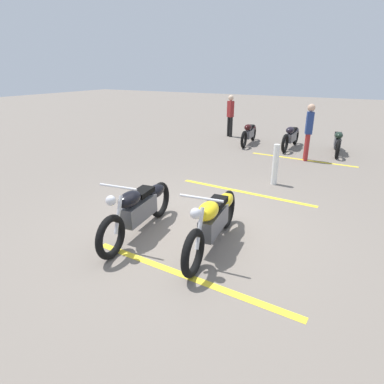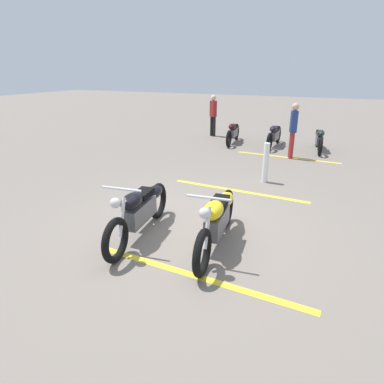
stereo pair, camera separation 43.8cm
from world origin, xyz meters
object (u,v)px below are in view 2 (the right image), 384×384
object	(u,v)px
motorcycle_dark_foreground	(140,209)
bystander_secondary	(293,128)
motorcycle_row_center	(233,132)
motorcycle_row_left	(275,135)
bystander_near_row	(213,113)
motorcycle_bright_foreground	(217,218)
motorcycle_row_far_left	(319,139)
bollard_post	(266,163)

from	to	relation	value
motorcycle_dark_foreground	bystander_secondary	distance (m)	6.44
motorcycle_row_center	motorcycle_dark_foreground	bearing A→B (deg)	0.30
motorcycle_row_left	bystander_near_row	xyz separation A→B (m)	(0.89, 2.69, 0.49)
motorcycle_bright_foreground	bystander_secondary	size ratio (longest dim) A/B	1.33
motorcycle_dark_foreground	motorcycle_row_far_left	bearing A→B (deg)	156.76
motorcycle_row_far_left	bystander_secondary	size ratio (longest dim) A/B	1.18
motorcycle_bright_foreground	bystander_near_row	world-z (taller)	bystander_near_row
bystander_near_row	bollard_post	xyz separation A→B (m)	(-4.99, -3.26, -0.43)
motorcycle_dark_foreground	motorcycle_row_left	world-z (taller)	motorcycle_dark_foreground
motorcycle_row_far_left	bollard_post	bearing A→B (deg)	-20.67
motorcycle_bright_foreground	bystander_near_row	size ratio (longest dim) A/B	1.35
motorcycle_row_far_left	bystander_secondary	bearing A→B (deg)	-34.39
motorcycle_dark_foreground	bollard_post	distance (m)	3.82
motorcycle_bright_foreground	bystander_near_row	bearing A→B (deg)	-165.16
motorcycle_row_center	motorcycle_row_far_left	bearing A→B (deg)	84.78
motorcycle_row_center	bollard_post	world-z (taller)	bollard_post
motorcycle_dark_foreground	motorcycle_row_far_left	xyz separation A→B (m)	(7.66, -2.23, -0.06)
motorcycle_row_left	bollard_post	size ratio (longest dim) A/B	2.12
motorcycle_dark_foreground	bystander_near_row	bearing A→B (deg)	-174.09
bystander_near_row	bystander_secondary	world-z (taller)	bystander_secondary
motorcycle_row_far_left	bystander_secondary	distance (m)	1.68
motorcycle_bright_foreground	bystander_near_row	xyz separation A→B (m)	(8.38, 3.25, 0.46)
motorcycle_dark_foreground	motorcycle_row_center	bearing A→B (deg)	178.93
motorcycle_row_left	bystander_secondary	world-z (taller)	bystander_secondary
motorcycle_row_center	bystander_near_row	size ratio (longest dim) A/B	1.22
motorcycle_dark_foreground	bollard_post	size ratio (longest dim) A/B	2.27
motorcycle_row_far_left	bollard_post	distance (m)	4.18
bollard_post	motorcycle_row_center	bearing A→B (deg)	27.27
bystander_secondary	motorcycle_row_left	bearing A→B (deg)	-79.39
motorcycle_dark_foreground	motorcycle_row_center	world-z (taller)	motorcycle_dark_foreground
bystander_near_row	bystander_secondary	size ratio (longest dim) A/B	0.98
motorcycle_row_center	bollard_post	bearing A→B (deg)	21.61
bollard_post	motorcycle_row_left	bearing A→B (deg)	7.88
motorcycle_dark_foreground	motorcycle_bright_foreground	bearing A→B (deg)	91.63
motorcycle_row_far_left	motorcycle_bright_foreground	bearing A→B (deg)	-14.96
bollard_post	bystander_secondary	bearing A→B (deg)	-4.84
motorcycle_row_left	motorcycle_row_center	bearing A→B (deg)	-87.24
motorcycle_dark_foreground	motorcycle_row_left	xyz separation A→B (m)	(7.69, -0.72, -0.04)
motorcycle_bright_foreground	bollard_post	xyz separation A→B (m)	(3.40, -0.01, 0.03)
motorcycle_row_center	bystander_secondary	distance (m)	2.75
motorcycle_row_center	bystander_near_row	bearing A→B (deg)	-134.32
motorcycle_row_far_left	motorcycle_row_center	bearing A→B (deg)	-97.25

